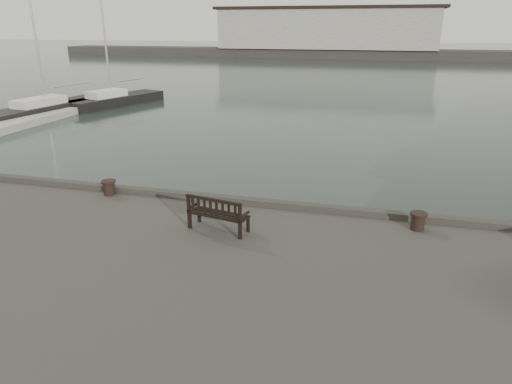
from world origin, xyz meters
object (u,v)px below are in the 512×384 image
Objects in this scene: yacht_b at (53,110)px; bollard_left at (109,188)px; yacht_d at (116,102)px; bench at (218,220)px; bollard_right at (418,221)px.

bollard_left is at bearing -39.98° from yacht_b.
bollard_left is 0.04× the size of yacht_d.
bench is 30.18m from yacht_b.
bollard_right is at bearing -1.67° from bollard_left.
bench is 4.58m from bollard_left.
bench is 0.14× the size of yacht_d.
yacht_b is at bearing 143.55° from bollard_right.
bollard_right is at bearing 26.39° from bench.
bench is 0.11× the size of yacht_b.
bollard_right is 0.03× the size of yacht_b.
yacht_b is at bearing -100.51° from yacht_d.
bollard_left is 28.49m from yacht_d.
bollard_left is 1.00× the size of bollard_right.
bollard_right is at bearing -28.13° from yacht_b.
yacht_b is at bearing 131.70° from bollard_left.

